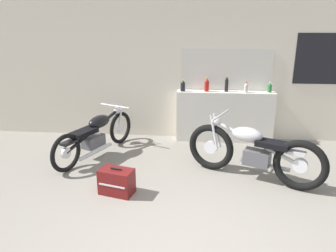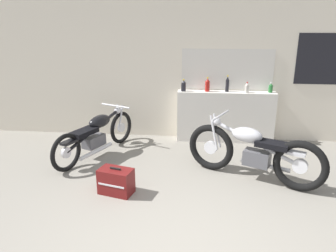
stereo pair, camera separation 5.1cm
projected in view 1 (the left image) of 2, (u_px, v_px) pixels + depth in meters
wall_back at (193, 69)px, 6.37m from camera, size 10.00×0.07×2.80m
sill_counter at (224, 116)px, 6.43m from camera, size 1.87×0.28×1.00m
bottle_leftmost at (183, 86)px, 6.28m from camera, size 0.09×0.09×0.23m
bottle_left_center at (207, 85)px, 6.26m from camera, size 0.09×0.09×0.27m
bottle_center at (227, 84)px, 6.24m from camera, size 0.07×0.07×0.32m
bottle_right_center at (246, 88)px, 6.18m from camera, size 0.07×0.07×0.20m
bottle_rightmost at (270, 88)px, 6.20m from camera, size 0.08×0.08×0.19m
motorcycle_silver at (253, 152)px, 4.88m from camera, size 1.95×1.03×0.94m
motorcycle_black at (96, 134)px, 5.73m from camera, size 0.98×1.91×0.80m
hard_case_darkred at (117, 181)px, 4.54m from camera, size 0.52×0.38×0.38m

